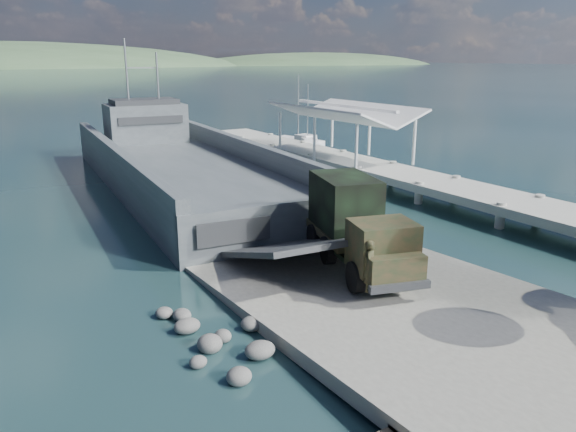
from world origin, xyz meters
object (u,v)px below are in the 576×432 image
Objects in this scene: military_truck at (356,225)px; soldier at (370,277)px; sailboat_near at (299,142)px; landing_craft at (183,174)px; pier at (352,155)px; sailboat_far at (308,145)px.

military_truck reaches higher than soldier.
military_truck is 1.07× the size of sailboat_near.
military_truck is at bearing -85.24° from landing_craft.
landing_craft is (-12.24, 3.08, -0.70)m from pier.
sailboat_far reaches higher than soldier.
sailboat_near is (16.83, 30.74, -1.82)m from military_truck.
military_truck is at bearing -129.77° from sailboat_near.
pier reaches higher than military_truck.
pier is at bearing -118.43° from sailboat_near.
sailboat_far reaches higher than military_truck.
pier is 12.64m from landing_craft.
landing_craft is 22.41m from soldier.
landing_craft is at bearing 105.89° from military_truck.
soldier is (-14.05, -19.25, -0.19)m from pier.
soldier is (-1.81, -22.33, 0.51)m from landing_craft.
pier is at bearing 68.75° from military_truck.
landing_craft is 20.56× the size of soldier.
soldier is 0.25× the size of sailboat_near.
soldier is at bearing -129.88° from sailboat_near.
military_truck is 35.09m from sailboat_near.
sailboat_near is (18.62, 33.84, -1.03)m from soldier.
soldier is 0.29× the size of sailboat_far.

